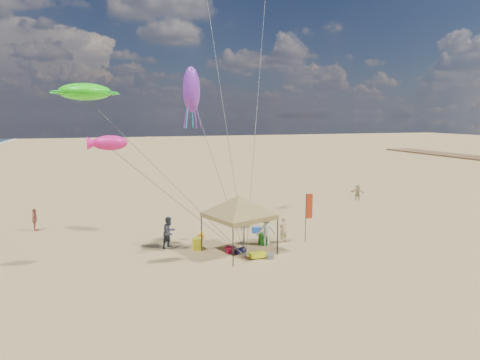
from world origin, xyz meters
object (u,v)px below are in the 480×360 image
(canopy_tent, at_px, (239,198))
(beach_cart, at_px, (258,255))
(person_near_a, at_px, (283,229))
(feather_flag, at_px, (308,209))
(person_near_c, at_px, (266,230))
(person_far_a, at_px, (35,220))
(cooler_red, at_px, (230,250))
(person_near_b, at_px, (169,232))
(person_far_c, at_px, (357,192))
(chair_yellow, at_px, (197,244))
(chair_green, at_px, (264,239))
(cooler_blue, at_px, (257,230))

(canopy_tent, height_order, beach_cart, canopy_tent)
(person_near_a, bearing_deg, feather_flag, 145.27)
(person_near_c, xyz_separation_m, person_far_a, (-13.80, 8.11, -0.16))
(cooler_red, distance_m, person_near_c, 2.68)
(canopy_tent, height_order, person_near_b, canopy_tent)
(person_near_a, relative_size, person_near_c, 0.89)
(beach_cart, relative_size, person_near_b, 0.47)
(feather_flag, bearing_deg, person_near_a, 166.75)
(feather_flag, xyz_separation_m, person_near_a, (-1.53, 0.36, -1.24))
(feather_flag, xyz_separation_m, person_far_c, (10.58, 10.20, -1.34))
(cooler_red, relative_size, person_far_a, 0.35)
(person_near_a, distance_m, person_far_a, 16.97)
(cooler_red, bearing_deg, chair_yellow, 144.77)
(cooler_red, distance_m, chair_green, 2.56)
(person_far_c, bearing_deg, canopy_tent, -109.00)
(cooler_red, bearing_deg, canopy_tent, -17.60)
(cooler_red, distance_m, person_near_b, 3.87)
(chair_green, bearing_deg, canopy_tent, -152.36)
(chair_yellow, distance_m, person_near_c, 4.23)
(person_far_a, bearing_deg, person_near_b, -127.14)
(person_near_a, distance_m, person_near_c, 1.27)
(feather_flag, height_order, cooler_red, feather_flag)
(canopy_tent, height_order, person_far_c, canopy_tent)
(person_near_b, distance_m, person_near_c, 5.84)
(canopy_tent, xyz_separation_m, beach_cart, (0.68, -1.20, -3.03))
(chair_yellow, relative_size, person_far_c, 0.48)
(canopy_tent, distance_m, person_near_b, 4.86)
(canopy_tent, relative_size, person_near_a, 3.60)
(chair_yellow, distance_m, beach_cart, 3.80)
(feather_flag, bearing_deg, cooler_red, -174.13)
(canopy_tent, relative_size, cooler_red, 11.08)
(person_near_b, relative_size, person_far_c, 1.30)
(person_far_c, bearing_deg, chair_green, -107.99)
(cooler_blue, bearing_deg, person_near_c, -99.07)
(person_near_c, relative_size, person_far_c, 1.28)
(cooler_red, xyz_separation_m, person_far_c, (15.84, 10.74, 0.54))
(person_near_c, bearing_deg, cooler_red, 25.28)
(feather_flag, relative_size, person_far_c, 2.12)
(beach_cart, distance_m, person_far_c, 19.03)
(cooler_blue, distance_m, person_far_a, 15.22)
(canopy_tent, distance_m, cooler_blue, 5.28)
(cooler_red, relative_size, person_far_c, 0.37)
(person_far_c, bearing_deg, person_near_b, -119.89)
(cooler_red, bearing_deg, beach_cart, -49.37)
(canopy_tent, distance_m, person_near_a, 4.17)
(canopy_tent, xyz_separation_m, cooler_blue, (2.45, 3.56, -3.04))
(feather_flag, bearing_deg, cooler_blue, 129.06)
(beach_cart, bearing_deg, person_far_c, 39.49)
(cooler_red, relative_size, cooler_blue, 1.00)
(canopy_tent, xyz_separation_m, person_near_c, (2.01, 0.80, -2.29))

